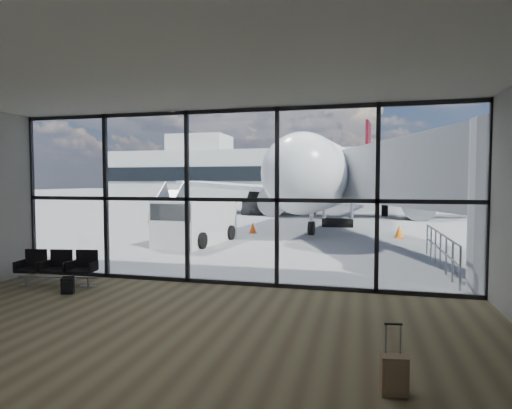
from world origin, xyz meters
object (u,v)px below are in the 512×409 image
at_px(belt_loader, 253,206).
at_px(mobile_stairs, 167,215).
at_px(airliner, 350,178).
at_px(backpack, 68,286).
at_px(suitcase, 394,375).
at_px(seating_row, 59,266).
at_px(service_van, 196,221).

relative_size(belt_loader, mobile_stairs, 1.38).
relative_size(airliner, mobile_stairs, 12.17).
height_order(backpack, airliner, airliner).
xyz_separation_m(suitcase, airliner, (-1.37, 30.29, 2.70)).
bearing_deg(belt_loader, backpack, -93.43).
bearing_deg(backpack, suitcase, -47.38).
bearing_deg(backpack, seating_row, 115.07).
distance_m(belt_loader, mobile_stairs, 9.67).
bearing_deg(service_van, suitcase, -51.82).
xyz_separation_m(airliner, belt_loader, (-7.81, -1.16, -2.33)).
distance_m(seating_row, suitcase, 8.88).
relative_size(backpack, belt_loader, 0.10).
height_order(suitcase, service_van, service_van).
xyz_separation_m(backpack, service_van, (-0.23, 8.62, 0.78)).
relative_size(seating_row, belt_loader, 0.47).
height_order(belt_loader, mobile_stairs, mobile_stairs).
height_order(backpack, service_van, service_van).
xyz_separation_m(suitcase, mobile_stairs, (-12.68, 20.11, 0.24)).
relative_size(seating_row, suitcase, 2.29).
bearing_deg(mobile_stairs, suitcase, -62.32).
bearing_deg(airliner, seating_row, -98.30).
bearing_deg(service_van, backpack, -82.25).
bearing_deg(backpack, service_van, 68.26).
height_order(seating_row, belt_loader, belt_loader).
bearing_deg(airliner, mobile_stairs, -132.27).
height_order(seating_row, airliner, airliner).
height_order(seating_row, mobile_stairs, mobile_stairs).
relative_size(backpack, suitcase, 0.47).
relative_size(suitcase, mobile_stairs, 0.28).
relative_size(service_van, belt_loader, 1.07).
xyz_separation_m(backpack, suitcase, (7.14, -3.20, 0.06)).
relative_size(seating_row, service_van, 0.44).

